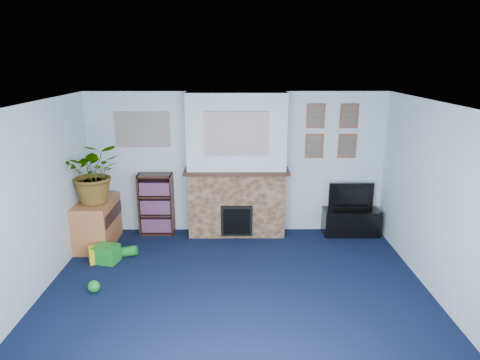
{
  "coord_description": "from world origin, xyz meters",
  "views": [
    {
      "loc": [
        0.01,
        -4.78,
        2.9
      ],
      "look_at": [
        0.05,
        0.87,
        1.3
      ],
      "focal_mm": 32.0,
      "sensor_mm": 36.0,
      "label": 1
    }
  ],
  "objects_px": {
    "television": "(352,197)",
    "bookshelf": "(156,205)",
    "sideboard": "(97,224)",
    "tv_stand": "(351,222)"
  },
  "relations": [
    {
      "from": "television",
      "to": "sideboard",
      "type": "distance_m",
      "value": 4.22
    },
    {
      "from": "television",
      "to": "bookshelf",
      "type": "relative_size",
      "value": 0.73
    },
    {
      "from": "tv_stand",
      "to": "television",
      "type": "bearing_deg",
      "value": 90.0
    },
    {
      "from": "bookshelf",
      "to": "sideboard",
      "type": "relative_size",
      "value": 1.11
    },
    {
      "from": "tv_stand",
      "to": "sideboard",
      "type": "bearing_deg",
      "value": -174.64
    },
    {
      "from": "sideboard",
      "to": "television",
      "type": "bearing_deg",
      "value": 5.63
    },
    {
      "from": "television",
      "to": "bookshelf",
      "type": "distance_m",
      "value": 3.32
    },
    {
      "from": "tv_stand",
      "to": "bookshelf",
      "type": "height_order",
      "value": "bookshelf"
    },
    {
      "from": "tv_stand",
      "to": "television",
      "type": "xyz_separation_m",
      "value": [
        -0.0,
        0.02,
        0.44
      ]
    },
    {
      "from": "tv_stand",
      "to": "sideboard",
      "type": "distance_m",
      "value": 4.21
    }
  ]
}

